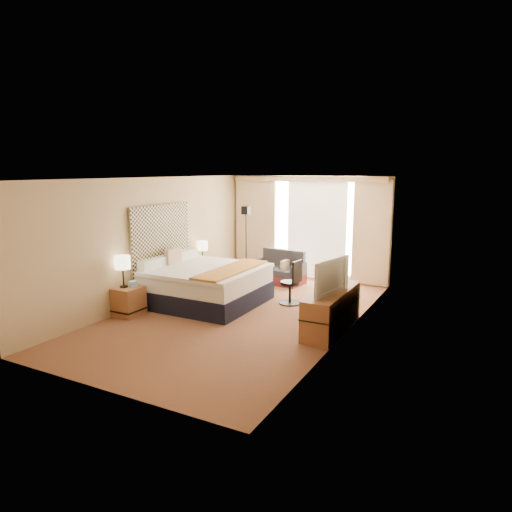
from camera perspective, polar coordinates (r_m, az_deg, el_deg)
The scene contains 21 objects.
floor at distance 8.91m, azimuth -1.93°, elevation -7.26°, with size 4.20×7.00×0.02m, color #562518.
ceiling at distance 8.47m, azimuth -2.04°, elevation 9.71°, with size 4.20×7.00×0.02m, color white.
wall_back at distance 11.73m, azimuth 6.54°, elevation 3.58°, with size 4.20×0.02×2.60m, color tan.
wall_front at distance 5.89m, azimuth -19.16°, elevation -4.19°, with size 4.20×0.02×2.60m, color tan.
wall_left at distance 9.80m, azimuth -12.72°, elevation 1.96°, with size 0.02×7.00×2.60m, color tan.
wall_right at distance 7.79m, azimuth 11.57°, elevation -0.24°, with size 0.02×7.00×2.60m, color tan.
headboard at distance 9.92m, azimuth -11.79°, elevation 1.99°, with size 0.06×1.85×1.50m, color black.
nightstand_left at distance 9.10m, azimuth -15.63°, elevation -5.46°, with size 0.45×0.52×0.55m, color #986237.
nightstand_right at distance 10.98m, azimuth -6.68°, elevation -2.35°, with size 0.45×0.52×0.55m, color #986237.
media_dresser at distance 8.09m, azimuth 9.47°, elevation -6.68°, with size 0.50×1.80×0.70m, color #986237.
window at distance 11.61m, azimuth 7.64°, elevation 3.58°, with size 2.30×0.02×2.30m, color white.
curtains at distance 11.61m, azimuth 6.33°, elevation 4.05°, with size 4.12×0.19×2.56m.
bed at distance 9.59m, azimuth -6.54°, elevation -3.50°, with size 2.26×2.07×1.10m.
loveseat at distance 11.28m, azimuth 2.88°, elevation -2.01°, with size 1.34×0.83×0.79m.
floor_lamp at distance 11.13m, azimuth -1.25°, elevation 3.41°, with size 0.24×0.24×1.88m.
desk_chair at distance 9.47m, azimuth 4.54°, elevation -3.59°, with size 0.45×0.45×0.93m.
lamp_left at distance 8.93m, azimuth -16.35°, elevation -0.85°, with size 0.29×0.29×0.61m.
lamp_right at distance 10.90m, azimuth -6.73°, elevation 1.24°, with size 0.25×0.25×0.54m.
tissue_box at distance 9.02m, azimuth -15.13°, elevation -3.40°, with size 0.12×0.12×0.11m, color #86B4CF.
telephone at distance 10.82m, azimuth -6.75°, elevation -0.88°, with size 0.18×0.14×0.07m, color black.
television at distance 7.76m, azimuth 8.81°, elevation -2.46°, with size 1.03×0.14×0.60m, color black.
Camera 1 is at (4.21, -7.35, 2.76)m, focal length 32.00 mm.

